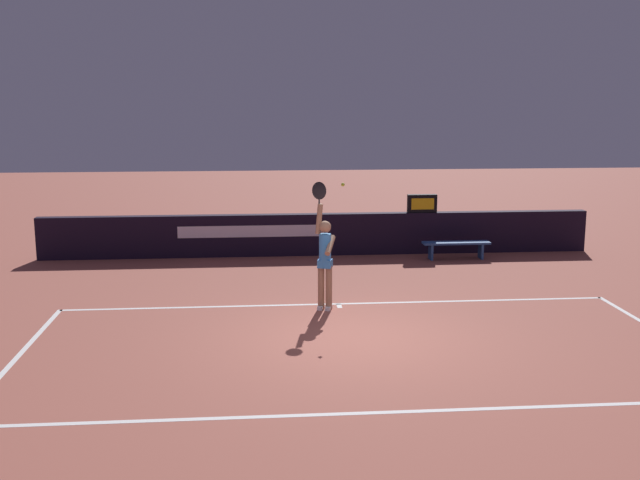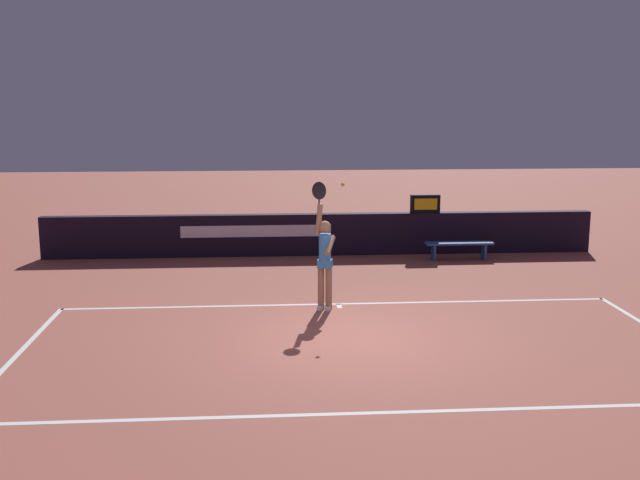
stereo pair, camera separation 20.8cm
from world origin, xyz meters
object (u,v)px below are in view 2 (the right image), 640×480
object	(u,v)px
tennis_player	(325,257)
tennis_ball	(343,185)
courtside_bench_near	(459,246)
speed_display	(425,204)

from	to	relation	value
tennis_player	tennis_ball	world-z (taller)	tennis_player
tennis_ball	courtside_bench_near	bearing A→B (deg)	52.15
speed_display	tennis_ball	world-z (taller)	tennis_ball
speed_display	courtside_bench_near	world-z (taller)	speed_display
tennis_player	courtside_bench_near	distance (m)	5.77
tennis_ball	speed_display	bearing A→B (deg)	62.69
speed_display	tennis_ball	size ratio (longest dim) A/B	11.13
tennis_player	courtside_bench_near	bearing A→B (deg)	48.92
courtside_bench_near	tennis_ball	bearing A→B (deg)	-127.85
speed_display	tennis_ball	distance (m)	6.01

